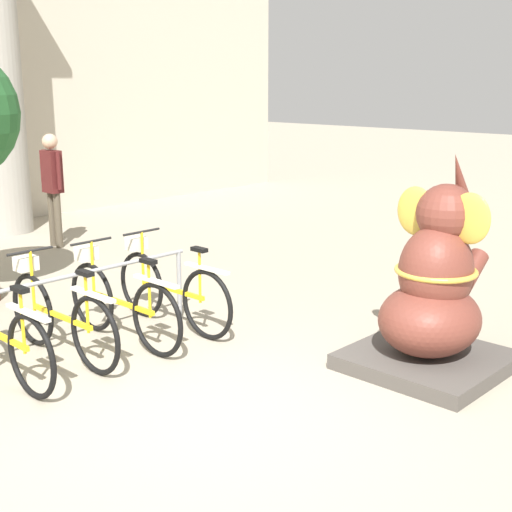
{
  "coord_description": "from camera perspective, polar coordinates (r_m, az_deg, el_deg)",
  "views": [
    {
      "loc": [
        -3.52,
        -3.81,
        2.56
      ],
      "look_at": [
        1.07,
        0.51,
        1.0
      ],
      "focal_mm": 50.0,
      "sensor_mm": 36.0,
      "label": 1
    }
  ],
  "objects": [
    {
      "name": "bicycle_3",
      "position": [
        7.59,
        -6.86,
        -2.6
      ],
      "size": [
        0.48,
        1.79,
        0.98
      ],
      "color": "black",
      "rests_on": "ground_plane"
    },
    {
      "name": "bicycle_1",
      "position": [
        6.93,
        -15.42,
        -4.62
      ],
      "size": [
        0.48,
        1.79,
        0.98
      ],
      "color": "black",
      "rests_on": "ground_plane"
    },
    {
      "name": "person_pedestrian",
      "position": [
        11.5,
        -15.98,
        5.92
      ],
      "size": [
        0.23,
        0.47,
        1.77
      ],
      "color": "brown",
      "rests_on": "ground_plane"
    },
    {
      "name": "ground_plane",
      "position": [
        5.78,
        -3.68,
        -12.42
      ],
      "size": [
        60.0,
        60.0,
        0.0
      ],
      "primitive_type": "plane",
      "color": "#9E937F"
    },
    {
      "name": "elephant_statue",
      "position": [
        6.61,
        14.04,
        -3.17
      ],
      "size": [
        1.3,
        1.3,
        1.97
      ],
      "color": "#4C4742",
      "rests_on": "ground_plane"
    },
    {
      "name": "bicycle_2",
      "position": [
        7.21,
        -10.77,
        -3.64
      ],
      "size": [
        0.48,
        1.79,
        0.98
      ],
      "color": "black",
      "rests_on": "ground_plane"
    },
    {
      "name": "bike_rack",
      "position": [
        7.11,
        -13.64,
        -2.75
      ],
      "size": [
        2.53,
        0.05,
        0.77
      ],
      "color": "gray",
      "rests_on": "ground_plane"
    }
  ]
}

